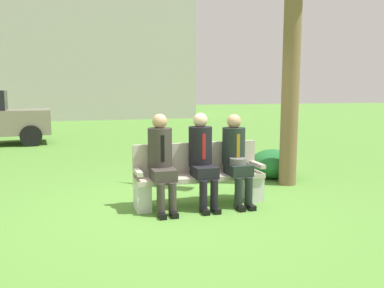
% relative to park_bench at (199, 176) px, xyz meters
% --- Properties ---
extents(ground_plane, '(80.00, 80.00, 0.00)m').
position_rel_park_bench_xyz_m(ground_plane, '(-0.35, -0.20, -0.42)').
color(ground_plane, '#548A35').
extents(park_bench, '(1.91, 0.44, 0.90)m').
position_rel_park_bench_xyz_m(park_bench, '(0.00, 0.00, 0.00)').
color(park_bench, '#B7AD9E').
rests_on(park_bench, ground).
extents(seated_man_left, '(0.34, 0.72, 1.35)m').
position_rel_park_bench_xyz_m(seated_man_left, '(-0.59, -0.12, 0.33)').
color(seated_man_left, '#38332D').
rests_on(seated_man_left, ground).
extents(seated_man_middle, '(0.34, 0.72, 1.35)m').
position_rel_park_bench_xyz_m(seated_man_middle, '(0.01, -0.12, 0.33)').
color(seated_man_middle, black).
rests_on(seated_man_middle, ground).
extents(seated_man_right, '(0.34, 0.72, 1.32)m').
position_rel_park_bench_xyz_m(seated_man_right, '(0.53, -0.13, 0.31)').
color(seated_man_right, '#1E2823').
rests_on(seated_man_right, ground).
extents(shrub_near_bench, '(0.88, 0.81, 0.55)m').
position_rel_park_bench_xyz_m(shrub_near_bench, '(1.89, 1.20, -0.15)').
color(shrub_near_bench, '#20652D').
rests_on(shrub_near_bench, ground).
extents(building_backdrop, '(13.71, 8.46, 12.78)m').
position_rel_park_bench_xyz_m(building_backdrop, '(-1.06, 21.30, 5.99)').
color(building_backdrop, '#AEA8A4').
rests_on(building_backdrop, ground).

